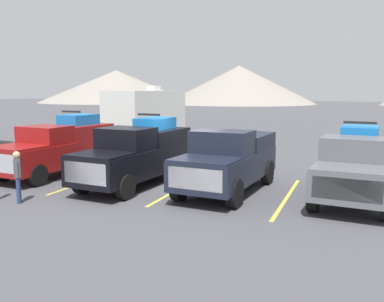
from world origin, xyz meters
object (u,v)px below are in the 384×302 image
pickup_truck_b (138,153)px  pickup_truck_c (228,159)px  pickup_truck_a (59,146)px  camper_trailer_a (146,115)px  person_b (18,173)px  pickup_truck_d (356,164)px

pickup_truck_b → pickup_truck_c: (3.47, 0.19, -0.06)m
pickup_truck_a → camper_trailer_a: bearing=92.3°
pickup_truck_c → person_b: pickup_truck_c is taller
pickup_truck_b → camper_trailer_a: size_ratio=0.78×
pickup_truck_d → camper_trailer_a: camper_trailer_a is taller
pickup_truck_d → person_b: size_ratio=3.26×
camper_trailer_a → pickup_truck_a: bearing=-87.7°
pickup_truck_b → camper_trailer_a: 9.84m
pickup_truck_a → camper_trailer_a: 8.42m
pickup_truck_b → pickup_truck_a: bearing=173.7°
pickup_truck_d → person_b: (-9.76, -4.38, -0.21)m
person_b → pickup_truck_a: bearing=113.5°
camper_trailer_a → pickup_truck_b: bearing=-63.9°
pickup_truck_d → pickup_truck_c: bearing=-173.7°
camper_trailer_a → person_b: bearing=-80.3°
pickup_truck_b → pickup_truck_d: bearing=4.9°
person_b → camper_trailer_a: bearing=99.7°
pickup_truck_a → pickup_truck_d: (11.57, 0.21, -0.02)m
pickup_truck_b → pickup_truck_c: bearing=3.1°
pickup_truck_c → pickup_truck_d: (4.12, 0.46, 0.03)m
pickup_truck_a → pickup_truck_d: pickup_truck_a is taller
pickup_truck_c → pickup_truck_d: 4.14m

